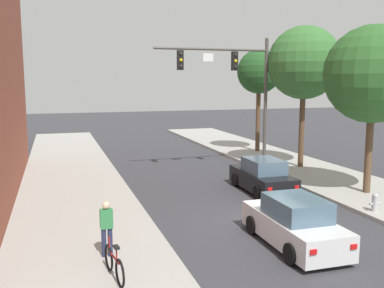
{
  "coord_description": "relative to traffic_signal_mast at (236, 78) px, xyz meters",
  "views": [
    {
      "loc": [
        -7.24,
        -13.58,
        5.19
      ],
      "look_at": [
        -0.58,
        7.15,
        2.0
      ],
      "focal_mm": 40.1,
      "sensor_mm": 36.0,
      "label": 1
    }
  ],
  "objects": [
    {
      "name": "bicycle_leaning",
      "position": [
        -8.64,
        -12.18,
        -4.81
      ],
      "size": [
        0.3,
        1.76,
        0.98
      ],
      "color": "black",
      "rests_on": "sidewalk_left"
    },
    {
      "name": "fire_hydrant",
      "position": [
        1.85,
        -9.46,
        -4.84
      ],
      "size": [
        0.48,
        0.24,
        0.72
      ],
      "color": "#B2B2B7",
      "rests_on": "sidewalk_right"
    },
    {
      "name": "sidewalk_left",
      "position": [
        -9.18,
        -9.15,
        -5.28
      ],
      "size": [
        5.0,
        60.0,
        0.15
      ],
      "primitive_type": "cube",
      "color": "#A8A59E",
      "rests_on": "ground"
    },
    {
      "name": "traffic_signal_mast",
      "position": [
        0.0,
        0.0,
        0.0
      ],
      "size": [
        6.78,
        0.38,
        7.5
      ],
      "color": "#514C47",
      "rests_on": "sidewalk_right"
    },
    {
      "name": "car_lead_black",
      "position": [
        -0.69,
        -4.88,
        -4.63
      ],
      "size": [
        1.93,
        4.29,
        1.6
      ],
      "color": "black",
      "rests_on": "ground"
    },
    {
      "name": "street_tree_third",
      "position": [
        4.1,
        5.29,
        0.48
      ],
      "size": [
        3.14,
        3.14,
        7.3
      ],
      "color": "brown",
      "rests_on": "sidewalk_right"
    },
    {
      "name": "street_tree_nearest",
      "position": [
        3.56,
        -6.95,
        0.14
      ],
      "size": [
        4.34,
        4.34,
        7.52
      ],
      "color": "brown",
      "rests_on": "sidewalk_right"
    },
    {
      "name": "street_tree_second",
      "position": [
        3.96,
        -0.73,
        0.88
      ],
      "size": [
        4.23,
        4.23,
        8.23
      ],
      "color": "brown",
      "rests_on": "sidewalk_right"
    },
    {
      "name": "pedestrian_sidewalk_left_walker",
      "position": [
        -8.64,
        -10.67,
        -4.29
      ],
      "size": [
        0.36,
        0.22,
        1.64
      ],
      "color": "#232847",
      "rests_on": "sidewalk_left"
    },
    {
      "name": "ground_plane",
      "position": [
        -2.68,
        -9.15,
        -5.35
      ],
      "size": [
        120.0,
        120.0,
        0.0
      ],
      "primitive_type": "plane",
      "color": "#38383D"
    },
    {
      "name": "car_following_white",
      "position": [
        -2.85,
        -11.29,
        -4.63
      ],
      "size": [
        1.88,
        4.26,
        1.6
      ],
      "color": "silver",
      "rests_on": "ground"
    }
  ]
}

